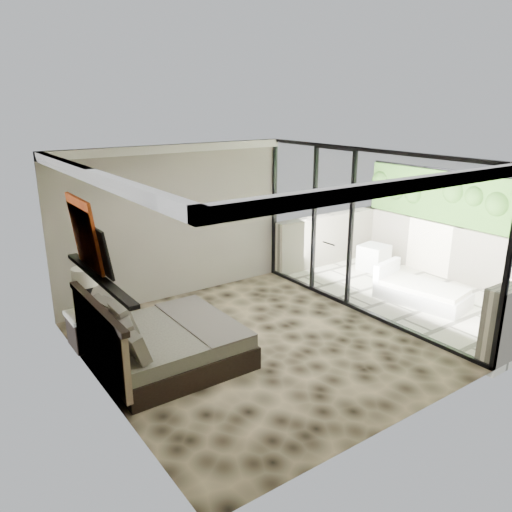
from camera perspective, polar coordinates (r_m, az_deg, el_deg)
floor at (r=7.63m, az=-0.25°, el=-10.15°), size 5.00×5.00×0.00m
ceiling at (r=6.80m, az=-0.28°, el=11.18°), size 4.50×5.00×0.02m
back_wall at (r=9.17m, az=-9.23°, el=3.74°), size 4.50×0.02×2.80m
left_wall at (r=6.16m, az=-17.64°, el=-3.65°), size 0.02×5.00×2.80m
glass_wall at (r=8.53m, az=12.23°, el=2.54°), size 0.08×5.00×2.80m
terrace_slab at (r=10.08m, az=17.54°, el=-4.31°), size 3.00×5.00×0.12m
parapet_far at (r=10.96m, az=22.16°, el=0.29°), size 0.30×5.00×1.10m
foliage_hedge at (r=10.71m, az=22.82°, el=5.93°), size 0.36×4.60×1.10m
picture_ledge at (r=6.23m, az=-17.49°, el=-2.41°), size 0.12×2.20×0.05m
bed at (r=7.10m, az=-10.64°, el=-9.81°), size 1.93×1.87×1.06m
nightstand at (r=7.93m, az=-18.56°, el=-7.71°), size 0.63×0.63×0.57m
table_lamp at (r=7.72m, az=-18.87°, el=-3.04°), size 0.37×0.37×0.68m
abstract_canvas at (r=6.43m, az=-19.03°, el=2.48°), size 0.13×0.90×0.90m
framed_print at (r=6.10m, az=-17.28°, el=0.42°), size 0.11×0.50×0.60m
ottoman at (r=11.09m, az=13.30°, el=-0.17°), size 0.64×0.64×0.55m
lounger at (r=9.58m, az=18.19°, el=-3.91°), size 1.07×1.71×0.62m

